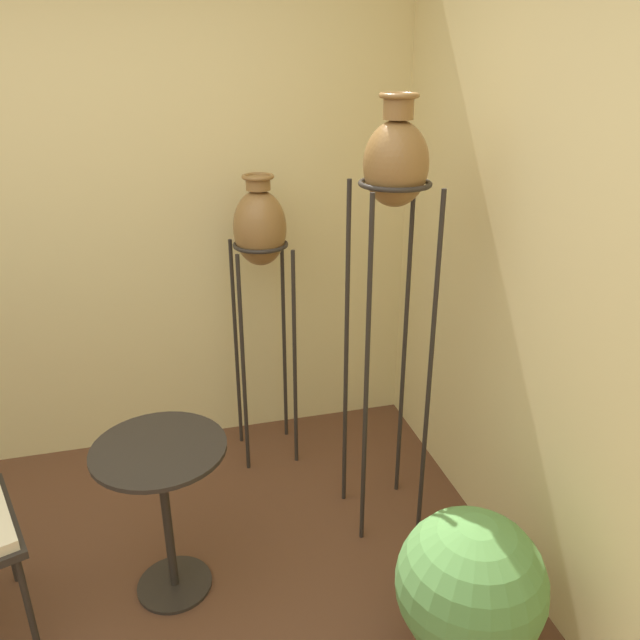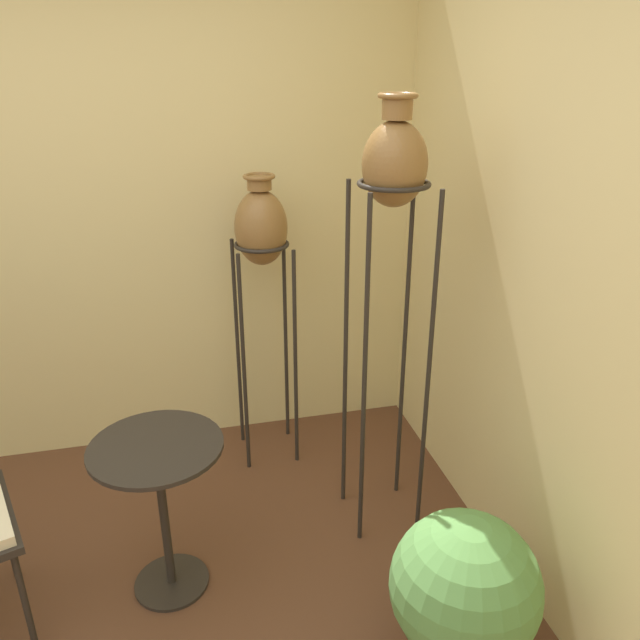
% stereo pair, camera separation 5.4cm
% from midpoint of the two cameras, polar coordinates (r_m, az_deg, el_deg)
% --- Properties ---
extents(wall_back, '(7.48, 0.06, 2.70)m').
position_cam_midpoint_polar(wall_back, '(3.33, -22.32, 9.41)').
color(wall_back, beige).
rests_on(wall_back, ground_plane).
extents(wall_right, '(0.06, 7.48, 2.70)m').
position_cam_midpoint_polar(wall_right, '(2.09, 26.01, 1.50)').
color(wall_right, beige).
rests_on(wall_right, ground_plane).
extents(vase_stand_tall, '(0.30, 0.30, 1.91)m').
position_cam_midpoint_polar(vase_stand_tall, '(2.48, 6.24, 12.28)').
color(vase_stand_tall, '#28231E').
rests_on(vase_stand_tall, ground_plane).
extents(vase_stand_medium, '(0.28, 0.28, 1.53)m').
position_cam_midpoint_polar(vase_stand_medium, '(3.06, -6.01, 7.65)').
color(vase_stand_medium, '#28231E').
rests_on(vase_stand_medium, ground_plane).
extents(side_table, '(0.51, 0.51, 0.69)m').
position_cam_midpoint_polar(side_table, '(2.57, -14.74, -14.59)').
color(side_table, '#28231E').
rests_on(side_table, ground_plane).
extents(potted_plant, '(0.52, 0.52, 0.64)m').
position_cam_midpoint_polar(potted_plant, '(2.38, 12.81, -23.11)').
color(potted_plant, brown).
rests_on(potted_plant, ground_plane).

